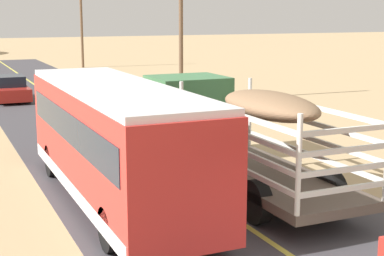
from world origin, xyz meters
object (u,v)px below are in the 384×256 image
power_pole_far (81,23)px  bus (115,139)px  power_pole_mid (181,19)px  livestock_truck (215,119)px  car_far (11,89)px

power_pole_far → bus: bearing=-102.3°
power_pole_far → power_pole_mid: bearing=-90.0°
power_pole_far → livestock_truck: bearing=-97.4°
livestock_truck → bus: bus is taller
livestock_truck → car_far: livestock_truck is taller
livestock_truck → power_pole_mid: 15.80m
livestock_truck → power_pole_mid: power_pole_mid is taller
power_pole_mid → power_pole_far: size_ratio=1.15×
bus → power_pole_mid: bearing=61.5°
power_pole_mid → livestock_truck: bearing=-109.0°
bus → car_far: bus is taller
power_pole_mid → power_pole_far: (0.00, 23.89, -0.58)m
car_far → power_pole_far: size_ratio=0.57×
power_pole_mid → power_pole_far: power_pole_mid is taller
livestock_truck → bus: size_ratio=0.97×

